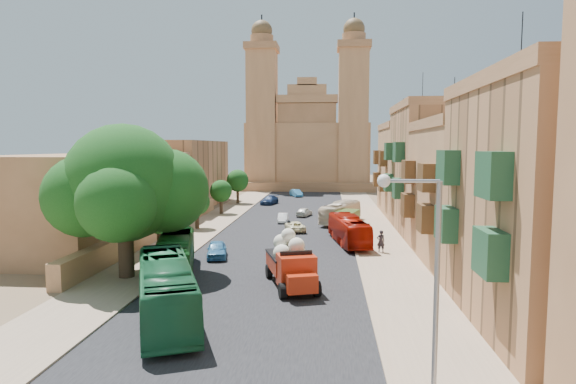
% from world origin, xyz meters
% --- Properties ---
extents(ground, '(260.00, 260.00, 0.00)m').
position_xyz_m(ground, '(0.00, 0.00, 0.00)').
color(ground, brown).
extents(road_surface, '(14.00, 140.00, 0.01)m').
position_xyz_m(road_surface, '(0.00, 30.00, 0.01)').
color(road_surface, black).
rests_on(road_surface, ground).
extents(sidewalk_east, '(5.00, 140.00, 0.01)m').
position_xyz_m(sidewalk_east, '(9.50, 30.00, 0.01)').
color(sidewalk_east, '#997E64').
rests_on(sidewalk_east, ground).
extents(sidewalk_west, '(5.00, 140.00, 0.01)m').
position_xyz_m(sidewalk_west, '(-9.50, 30.00, 0.01)').
color(sidewalk_west, '#997E64').
rests_on(sidewalk_west, ground).
extents(kerb_east, '(0.25, 140.00, 0.12)m').
position_xyz_m(kerb_east, '(7.00, 30.00, 0.06)').
color(kerb_east, '#997E64').
rests_on(kerb_east, ground).
extents(kerb_west, '(0.25, 140.00, 0.12)m').
position_xyz_m(kerb_west, '(-7.00, 30.00, 0.06)').
color(kerb_west, '#997E64').
rests_on(kerb_west, ground).
extents(townhouse_a, '(9.00, 14.00, 16.40)m').
position_xyz_m(townhouse_a, '(15.95, -3.00, 6.41)').
color(townhouse_a, '#AE794F').
rests_on(townhouse_a, ground).
extents(townhouse_b, '(9.00, 14.00, 14.90)m').
position_xyz_m(townhouse_b, '(15.95, 11.00, 5.66)').
color(townhouse_b, '#A4714A').
rests_on(townhouse_b, ground).
extents(townhouse_c, '(9.00, 14.00, 17.40)m').
position_xyz_m(townhouse_c, '(15.95, 25.00, 6.91)').
color(townhouse_c, '#AE794F').
rests_on(townhouse_c, ground).
extents(townhouse_d, '(9.00, 14.00, 15.90)m').
position_xyz_m(townhouse_d, '(15.95, 39.00, 6.16)').
color(townhouse_d, '#A4714A').
rests_on(townhouse_d, ground).
extents(west_wall, '(1.00, 40.00, 1.80)m').
position_xyz_m(west_wall, '(-12.50, 20.00, 0.90)').
color(west_wall, '#A4714A').
rests_on(west_wall, ground).
extents(west_building_low, '(10.00, 28.00, 8.40)m').
position_xyz_m(west_building_low, '(-18.00, 18.00, 4.20)').
color(west_building_low, '#91623F').
rests_on(west_building_low, ground).
extents(west_building_mid, '(10.00, 22.00, 10.00)m').
position_xyz_m(west_building_mid, '(-18.00, 44.00, 5.00)').
color(west_building_mid, '#AE794F').
rests_on(west_building_mid, ground).
extents(church, '(28.00, 22.50, 36.30)m').
position_xyz_m(church, '(-0.00, 78.61, 9.52)').
color(church, '#A4714A').
rests_on(church, ground).
extents(ficus_tree, '(10.71, 9.85, 10.71)m').
position_xyz_m(ficus_tree, '(-9.40, 4.01, 6.33)').
color(ficus_tree, '#392A1C').
rests_on(ficus_tree, ground).
extents(street_tree_a, '(2.99, 2.99, 4.60)m').
position_xyz_m(street_tree_a, '(-10.00, 12.00, 3.08)').
color(street_tree_a, '#392A1C').
rests_on(street_tree_a, ground).
extents(street_tree_b, '(2.86, 2.86, 4.40)m').
position_xyz_m(street_tree_b, '(-10.00, 24.00, 2.94)').
color(street_tree_b, '#392A1C').
rests_on(street_tree_b, ground).
extents(street_tree_c, '(3.00, 3.00, 4.62)m').
position_xyz_m(street_tree_c, '(-10.00, 36.00, 3.09)').
color(street_tree_c, '#392A1C').
rests_on(street_tree_c, ground).
extents(street_tree_d, '(3.56, 3.56, 5.48)m').
position_xyz_m(street_tree_d, '(-10.00, 48.00, 3.67)').
color(street_tree_d, '#392A1C').
rests_on(street_tree_d, ground).
extents(streetlamp, '(2.11, 0.44, 8.22)m').
position_xyz_m(streetlamp, '(7.72, -12.00, 5.20)').
color(streetlamp, gray).
rests_on(streetlamp, ground).
extents(red_truck, '(4.07, 6.70, 3.70)m').
position_xyz_m(red_truck, '(2.21, 2.62, 1.63)').
color(red_truck, '#AE250D').
rests_on(red_truck, ground).
extents(olive_pickup, '(3.39, 5.25, 2.00)m').
position_xyz_m(olive_pickup, '(6.50, 24.98, 0.98)').
color(olive_pickup, '#39501E').
rests_on(olive_pickup, ground).
extents(bus_green_south, '(6.61, 11.39, 3.13)m').
position_xyz_m(bus_green_south, '(-4.00, -3.68, 1.56)').
color(bus_green_south, '#1D643A').
rests_on(bus_green_south, ground).
extents(bus_green_north, '(4.91, 10.59, 2.87)m').
position_xyz_m(bus_green_north, '(-6.24, 4.69, 1.44)').
color(bus_green_north, '#185F21').
rests_on(bus_green_north, ground).
extents(bus_red_east, '(3.83, 9.64, 2.62)m').
position_xyz_m(bus_red_east, '(6.50, 16.91, 1.31)').
color(bus_red_east, '#9B1004').
rests_on(bus_red_east, ground).
extents(bus_cream_east, '(5.27, 9.19, 2.52)m').
position_xyz_m(bus_cream_east, '(6.05, 29.36, 1.26)').
color(bus_cream_east, beige).
rests_on(bus_cream_east, ground).
extents(car_blue_a, '(2.36, 4.19, 1.34)m').
position_xyz_m(car_blue_a, '(-4.56, 10.34, 0.67)').
color(car_blue_a, teal).
rests_on(car_blue_a, ground).
extents(car_white_a, '(1.26, 3.33, 1.08)m').
position_xyz_m(car_white_a, '(-0.89, 29.25, 0.54)').
color(car_white_a, white).
rests_on(car_white_a, ground).
extents(car_cream, '(2.73, 4.26, 1.09)m').
position_xyz_m(car_cream, '(1.00, 23.20, 0.55)').
color(car_cream, '#FFF6C6').
rests_on(car_cream, ground).
extents(car_dkblue, '(2.87, 4.86, 1.32)m').
position_xyz_m(car_dkblue, '(-4.75, 47.25, 0.66)').
color(car_dkblue, '#14274F').
rests_on(car_dkblue, ground).
extents(car_white_b, '(2.29, 3.70, 1.17)m').
position_xyz_m(car_white_b, '(1.42, 34.49, 0.59)').
color(car_white_b, beige).
rests_on(car_white_b, ground).
extents(car_blue_b, '(2.81, 4.20, 1.31)m').
position_xyz_m(car_blue_b, '(-1.33, 59.35, 0.65)').
color(car_blue_b, teal).
rests_on(car_blue_b, ground).
extents(pedestrian_a, '(0.80, 0.62, 1.94)m').
position_xyz_m(pedestrian_a, '(9.12, 13.46, 0.97)').
color(pedestrian_a, '#242127').
rests_on(pedestrian_a, ground).
extents(pedestrian_c, '(0.79, 1.11, 1.74)m').
position_xyz_m(pedestrian_c, '(7.50, 20.27, 0.87)').
color(pedestrian_c, '#38393B').
rests_on(pedestrian_c, ground).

